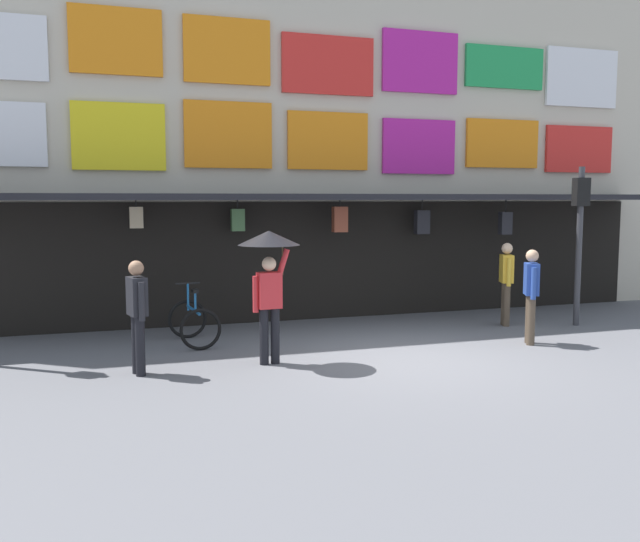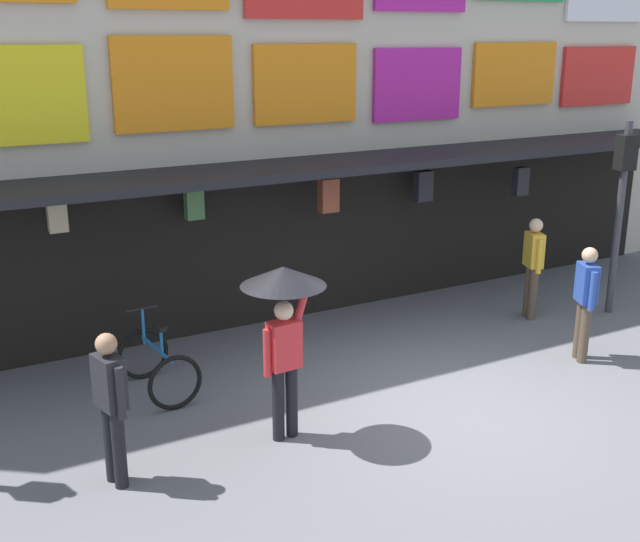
{
  "view_description": "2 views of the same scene",
  "coord_description": "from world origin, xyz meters",
  "px_view_note": "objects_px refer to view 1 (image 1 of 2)",
  "views": [
    {
      "loc": [
        -4.7,
        -9.8,
        2.57
      ],
      "look_at": [
        -0.82,
        2.0,
        1.25
      ],
      "focal_mm": 38.37,
      "sensor_mm": 36.0,
      "label": 1
    },
    {
      "loc": [
        -5.8,
        -7.04,
        4.53
      ],
      "look_at": [
        -0.94,
        1.79,
        1.47
      ],
      "focal_mm": 44.19,
      "sensor_mm": 36.0,
      "label": 2
    }
  ],
  "objects_px": {
    "traffic_light_far": "(580,220)",
    "pedestrian_with_umbrella": "(269,259)",
    "pedestrian_in_yellow": "(506,279)",
    "bicycle_parked": "(194,322)",
    "pedestrian_in_black": "(137,311)",
    "pedestrian_in_blue": "(531,291)"
  },
  "relations": [
    {
      "from": "traffic_light_far",
      "to": "pedestrian_in_black",
      "type": "bearing_deg",
      "value": -171.68
    },
    {
      "from": "bicycle_parked",
      "to": "pedestrian_in_blue",
      "type": "bearing_deg",
      "value": -18.21
    },
    {
      "from": "traffic_light_far",
      "to": "bicycle_parked",
      "type": "relative_size",
      "value": 2.65
    },
    {
      "from": "traffic_light_far",
      "to": "pedestrian_in_black",
      "type": "relative_size",
      "value": 1.9
    },
    {
      "from": "traffic_light_far",
      "to": "pedestrian_with_umbrella",
      "type": "height_order",
      "value": "traffic_light_far"
    },
    {
      "from": "pedestrian_in_black",
      "to": "pedestrian_in_blue",
      "type": "bearing_deg",
      "value": 0.19
    },
    {
      "from": "bicycle_parked",
      "to": "pedestrian_in_black",
      "type": "height_order",
      "value": "pedestrian_in_black"
    },
    {
      "from": "bicycle_parked",
      "to": "pedestrian_with_umbrella",
      "type": "relative_size",
      "value": 0.58
    },
    {
      "from": "pedestrian_in_yellow",
      "to": "pedestrian_in_blue",
      "type": "bearing_deg",
      "value": -109.71
    },
    {
      "from": "pedestrian_in_yellow",
      "to": "bicycle_parked",
      "type": "bearing_deg",
      "value": 178.39
    },
    {
      "from": "bicycle_parked",
      "to": "pedestrian_in_blue",
      "type": "height_order",
      "value": "pedestrian_in_blue"
    },
    {
      "from": "bicycle_parked",
      "to": "pedestrian_in_black",
      "type": "distance_m",
      "value": 2.23
    },
    {
      "from": "bicycle_parked",
      "to": "pedestrian_in_yellow",
      "type": "relative_size",
      "value": 0.72
    },
    {
      "from": "pedestrian_in_blue",
      "to": "pedestrian_with_umbrella",
      "type": "height_order",
      "value": "pedestrian_with_umbrella"
    },
    {
      "from": "pedestrian_in_yellow",
      "to": "pedestrian_with_umbrella",
      "type": "bearing_deg",
      "value": -162.55
    },
    {
      "from": "pedestrian_in_yellow",
      "to": "pedestrian_with_umbrella",
      "type": "xyz_separation_m",
      "value": [
        -5.34,
        -1.68,
        0.69
      ]
    },
    {
      "from": "bicycle_parked",
      "to": "pedestrian_in_black",
      "type": "xyz_separation_m",
      "value": [
        -1.06,
        -1.88,
        0.55
      ]
    },
    {
      "from": "traffic_light_far",
      "to": "pedestrian_with_umbrella",
      "type": "xyz_separation_m",
      "value": [
        -6.72,
        -1.24,
        -0.5
      ]
    },
    {
      "from": "traffic_light_far",
      "to": "pedestrian_in_blue",
      "type": "bearing_deg",
      "value": -147.76
    },
    {
      "from": "traffic_light_far",
      "to": "pedestrian_in_blue",
      "type": "relative_size",
      "value": 1.9
    },
    {
      "from": "pedestrian_in_black",
      "to": "pedestrian_in_yellow",
      "type": "distance_m",
      "value": 7.52
    },
    {
      "from": "pedestrian_in_black",
      "to": "pedestrian_with_umbrella",
      "type": "xyz_separation_m",
      "value": [
        1.98,
        0.03,
        0.69
      ]
    }
  ]
}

